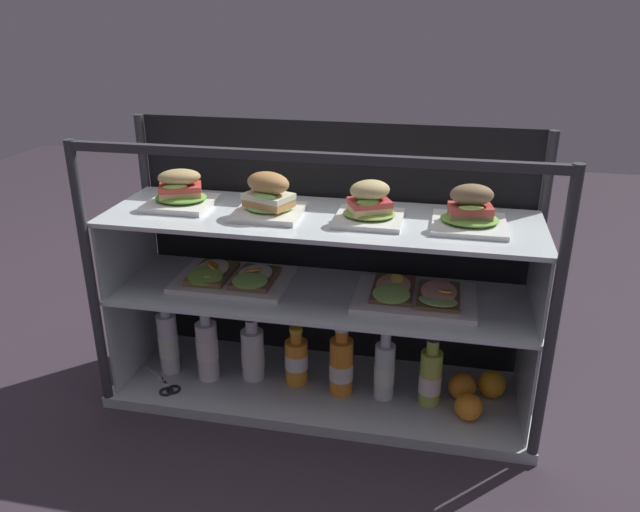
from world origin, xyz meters
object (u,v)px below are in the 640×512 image
object	(u,v)px
orange_fruit_near_left_post	(468,406)
juice_bottle_near_post	(168,342)
plated_roll_sandwich_mid_right	(269,198)
juice_bottle_back_left	(207,349)
juice_bottle_back_right	(296,360)
juice_bottle_front_right_end	(384,370)
juice_bottle_front_second	(253,353)
juice_bottle_front_middle	(341,365)
orange_fruit_beside_bottles	(492,384)
plated_roll_sandwich_mid_left	(181,193)
juice_bottle_front_fourth	(430,376)
plated_roll_sandwich_far_left	(369,206)
open_sandwich_tray_mid_right	(232,277)
open_sandwich_tray_far_right	(415,295)
orange_fruit_rolled_forward	(462,386)
kitchen_scissors	(167,386)
plated_roll_sandwich_right_of_center	(470,213)

from	to	relation	value
orange_fruit_near_left_post	juice_bottle_near_post	bearing A→B (deg)	176.50
plated_roll_sandwich_mid_right	juice_bottle_back_left	distance (m)	0.54
juice_bottle_back_right	juice_bottle_front_right_end	xyz separation A→B (m)	(0.27, -0.02, 0.01)
juice_bottle_front_second	juice_bottle_front_middle	world-z (taller)	juice_bottle_front_middle
orange_fruit_beside_bottles	plated_roll_sandwich_mid_left	bearing A→B (deg)	-177.85
juice_bottle_front_second	juice_bottle_front_fourth	world-z (taller)	juice_bottle_front_fourth
plated_roll_sandwich_mid_left	juice_bottle_front_fourth	size ratio (longest dim) A/B	0.83
plated_roll_sandwich_mid_left	juice_bottle_near_post	world-z (taller)	plated_roll_sandwich_mid_left
plated_roll_sandwich_far_left	open_sandwich_tray_mid_right	bearing A→B (deg)	176.58
open_sandwich_tray_far_right	juice_bottle_back_right	world-z (taller)	open_sandwich_tray_far_right
plated_roll_sandwich_far_left	juice_bottle_front_middle	distance (m)	0.50
juice_bottle_front_right_end	orange_fruit_beside_bottles	distance (m)	0.33
juice_bottle_front_second	orange_fruit_rolled_forward	bearing A→B (deg)	1.70
kitchen_scissors	plated_roll_sandwich_mid_left	bearing A→B (deg)	69.52
plated_roll_sandwich_mid_left	orange_fruit_near_left_post	world-z (taller)	plated_roll_sandwich_mid_left
plated_roll_sandwich_mid_right	juice_bottle_back_left	world-z (taller)	plated_roll_sandwich_mid_right
juice_bottle_back_left	plated_roll_sandwich_mid_left	bearing A→B (deg)	145.23
orange_fruit_near_left_post	plated_roll_sandwich_mid_right	bearing A→B (deg)	173.94
open_sandwich_tray_mid_right	orange_fruit_rolled_forward	distance (m)	0.76
juice_bottle_front_right_end	juice_bottle_front_fourth	world-z (taller)	juice_bottle_front_right_end
plated_roll_sandwich_far_left	plated_roll_sandwich_right_of_center	size ratio (longest dim) A/B	0.94
plated_roll_sandwich_mid_left	juice_bottle_front_second	size ratio (longest dim) A/B	0.84
open_sandwich_tray_mid_right	plated_roll_sandwich_far_left	bearing A→B (deg)	-3.42
juice_bottle_front_right_end	juice_bottle_back_right	bearing A→B (deg)	176.67
plated_roll_sandwich_right_of_center	plated_roll_sandwich_mid_left	bearing A→B (deg)	178.72
juice_bottle_back_left	orange_fruit_near_left_post	distance (m)	0.80
juice_bottle_front_middle	orange_fruit_near_left_post	distance (m)	0.38
plated_roll_sandwich_right_of_center	orange_fruit_beside_bottles	distance (m)	0.56
plated_roll_sandwich_mid_left	juice_bottle_front_second	xyz separation A→B (m)	(0.20, -0.02, -0.50)
plated_roll_sandwich_mid_right	juice_bottle_back_left	bearing A→B (deg)	-175.77
plated_roll_sandwich_far_left	open_sandwich_tray_mid_right	distance (m)	0.48
juice_bottle_near_post	kitchen_scissors	bearing A→B (deg)	-73.73
juice_bottle_back_right	juice_bottle_front_middle	world-z (taller)	juice_bottle_front_middle
open_sandwich_tray_far_right	plated_roll_sandwich_right_of_center	bearing A→B (deg)	-6.57
orange_fruit_near_left_post	juice_bottle_back_right	bearing A→B (deg)	171.88
juice_bottle_back_left	juice_bottle_front_right_end	world-z (taller)	juice_bottle_back_left
juice_bottle_near_post	kitchen_scissors	world-z (taller)	juice_bottle_near_post
plated_roll_sandwich_mid_left	juice_bottle_back_right	distance (m)	0.61
juice_bottle_front_fourth	orange_fruit_near_left_post	bearing A→B (deg)	-27.67
juice_bottle_front_right_end	orange_fruit_beside_bottles	size ratio (longest dim) A/B	2.83
juice_bottle_back_right	orange_fruit_rolled_forward	size ratio (longest dim) A/B	2.34
plated_roll_sandwich_mid_right	juice_bottle_back_right	bearing A→B (deg)	9.93
plated_roll_sandwich_mid_left	juice_bottle_back_left	world-z (taller)	plated_roll_sandwich_mid_left
plated_roll_sandwich_far_left	orange_fruit_rolled_forward	xyz separation A→B (m)	(0.29, 0.02, -0.55)
plated_roll_sandwich_right_of_center	orange_fruit_near_left_post	xyz separation A→B (m)	(0.04, -0.07, -0.55)
juice_bottle_front_right_end	kitchen_scissors	size ratio (longest dim) A/B	1.26
plated_roll_sandwich_mid_right	orange_fruit_near_left_post	distance (m)	0.81
open_sandwich_tray_mid_right	juice_bottle_front_middle	bearing A→B (deg)	-6.50
juice_bottle_back_left	orange_fruit_beside_bottles	world-z (taller)	juice_bottle_back_left
open_sandwich_tray_far_right	juice_bottle_front_right_end	xyz separation A→B (m)	(-0.07, -0.03, -0.24)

